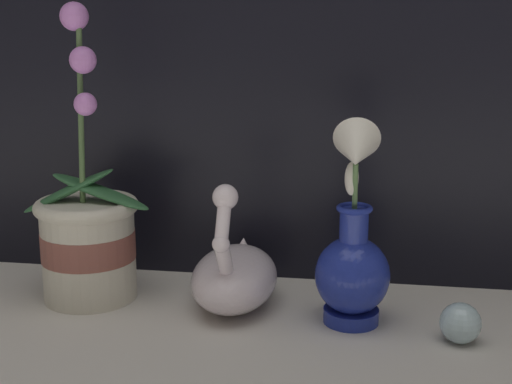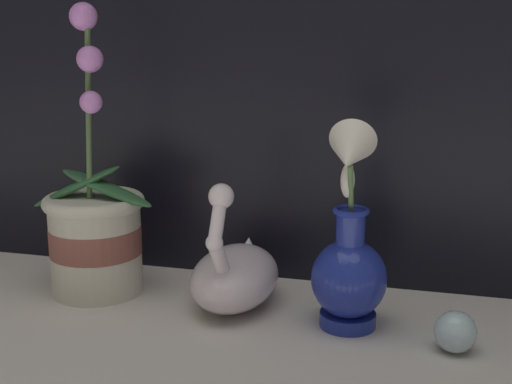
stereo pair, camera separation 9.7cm
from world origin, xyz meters
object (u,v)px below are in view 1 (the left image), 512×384
blue_vase (353,257)px  glass_sphere (460,323)px  swan_figurine (235,274)px  orchid_potted_plant (88,235)px

blue_vase → glass_sphere: blue_vase is taller
glass_sphere → swan_figurine: bearing=166.2°
swan_figurine → glass_sphere: swan_figurine is taller
blue_vase → glass_sphere: (0.14, -0.04, -0.07)m
orchid_potted_plant → swan_figurine: orchid_potted_plant is taller
orchid_potted_plant → blue_vase: 0.38m
blue_vase → swan_figurine: bearing=167.2°
swan_figurine → blue_vase: (0.17, -0.04, 0.05)m
orchid_potted_plant → blue_vase: bearing=-5.2°
swan_figurine → glass_sphere: size_ratio=3.94×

